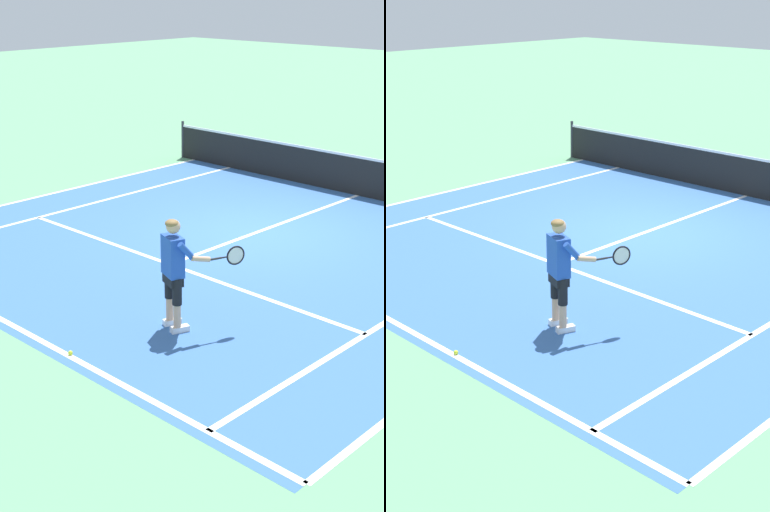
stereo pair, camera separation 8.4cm
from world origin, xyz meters
The scene contains 10 objects.
ground_plane centered at (0.00, 0.00, 0.00)m, with size 80.00×80.00×0.00m, color #609E70.
court_inner_surface centered at (0.00, -1.03, 0.00)m, with size 10.98×10.23×0.00m, color #3866A8.
line_baseline centered at (0.00, -5.95, 0.00)m, with size 10.98×0.10×0.01m, color white.
line_service centered at (0.00, -2.51, 0.00)m, with size 8.23×0.10×0.01m, color white.
line_centre_service centered at (0.00, 0.69, 0.00)m, with size 0.10×6.40×0.01m, color white.
line_singles_left centered at (-4.12, -1.03, 0.00)m, with size 0.10×9.83×0.01m, color white.
line_doubles_left centered at (-5.49, -1.03, 0.00)m, with size 0.10×9.83×0.01m, color white.
tennis_net centered at (0.00, 3.89, 0.50)m, with size 11.96×0.08×1.07m.
tennis_player centered at (1.94, -4.31, 0.99)m, with size 0.94×1.00×1.71m.
tennis_ball_near_feet centered at (1.48, -5.91, 0.03)m, with size 0.07×0.07×0.07m, color #CCE02D.
Camera 1 is at (8.96, -11.27, 4.87)m, focal length 51.43 mm.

